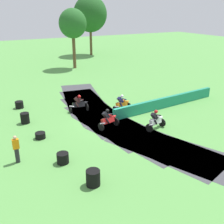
{
  "coord_description": "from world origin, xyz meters",
  "views": [
    {
      "loc": [
        -8.71,
        -16.57,
        8.06
      ],
      "look_at": [
        0.1,
        -0.37,
        0.9
      ],
      "focal_mm": 43.26,
      "sensor_mm": 36.0,
      "label": 1
    }
  ],
  "objects": [
    {
      "name": "tree_far_right",
      "position": [
        4.88,
        19.51,
        6.0
      ],
      "size": [
        3.75,
        3.75,
        8.03
      ],
      "color": "brown",
      "rests_on": "ground"
    },
    {
      "name": "track_marshal",
      "position": [
        -7.09,
        -2.63,
        0.82
      ],
      "size": [
        0.34,
        0.24,
        1.63
      ],
      "color": "#232328",
      "rests_on": "ground"
    },
    {
      "name": "tire_stack_far",
      "position": [
        -4.91,
        -3.89,
        0.3
      ],
      "size": [
        0.67,
        0.67,
        0.6
      ],
      "color": "black",
      "rests_on": "ground"
    },
    {
      "name": "tire_stack_extra_a",
      "position": [
        -4.27,
        -6.51,
        0.4
      ],
      "size": [
        0.7,
        0.7,
        0.8
      ],
      "color": "black",
      "rests_on": "ground"
    },
    {
      "name": "motorcycle_fourth_white",
      "position": [
        2.38,
        -2.69,
        0.66
      ],
      "size": [
        1.68,
        1.02,
        1.43
      ],
      "color": "black",
      "rests_on": "ground"
    },
    {
      "name": "motorcycle_trailing_red",
      "position": [
        -0.46,
        -0.87,
        0.63
      ],
      "size": [
        1.68,
        1.06,
        1.42
      ],
      "color": "black",
      "rests_on": "ground"
    },
    {
      "name": "tire_stack_near",
      "position": [
        -5.31,
        6.28,
        0.3
      ],
      "size": [
        0.68,
        0.68,
        0.6
      ],
      "color": "black",
      "rests_on": "ground"
    },
    {
      "name": "tree_far_left",
      "position": [
        11.68,
        28.84,
        6.99
      ],
      "size": [
        5.8,
        5.8,
        10.05
      ],
      "color": "brown",
      "rests_on": "ground"
    },
    {
      "name": "track_asphalt",
      "position": [
        0.52,
        0.04,
        0.0
      ],
      "size": [
        7.09,
        22.63,
        0.01
      ],
      "color": "#3D3D42",
      "rests_on": "ground"
    },
    {
      "name": "tire_stack_mid_b",
      "position": [
        -5.22,
        -0.28,
        0.2
      ],
      "size": [
        0.66,
        0.66,
        0.4
      ],
      "color": "black",
      "rests_on": "ground"
    },
    {
      "name": "tire_stack_mid_a",
      "position": [
        -5.56,
        2.75,
        0.4
      ],
      "size": [
        0.64,
        0.64,
        0.8
      ],
      "color": "black",
      "rests_on": "ground"
    },
    {
      "name": "ground_plane",
      "position": [
        0.0,
        0.0,
        0.0
      ],
      "size": [
        120.0,
        120.0,
        0.0
      ],
      "primitive_type": "plane",
      "color": "#569947"
    },
    {
      "name": "motorcycle_chase_orange",
      "position": [
        2.1,
        1.53,
        0.65
      ],
      "size": [
        1.68,
        0.88,
        1.43
      ],
      "color": "black",
      "rests_on": "ground"
    },
    {
      "name": "safety_barrier",
      "position": [
        5.93,
        0.48,
        0.45
      ],
      "size": [
        10.98,
        1.19,
        0.9
      ],
      "primitive_type": "cube",
      "rotation": [
        0.0,
        0.0,
        -1.49
      ],
      "color": "#1E8466",
      "rests_on": "ground"
    },
    {
      "name": "motorcycle_lead_black",
      "position": [
        -1.03,
        3.19,
        0.63
      ],
      "size": [
        1.71,
        0.98,
        1.42
      ],
      "color": "black",
      "rests_on": "ground"
    }
  ]
}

